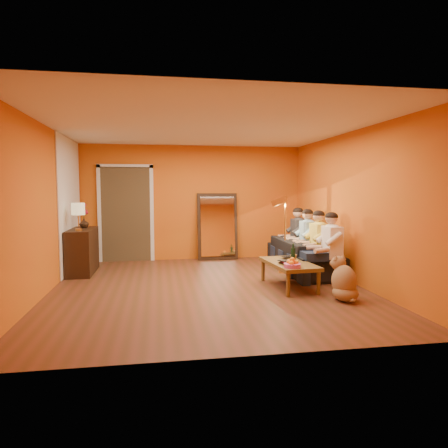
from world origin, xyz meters
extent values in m
cube|color=brown|center=(0.00, 0.00, 0.00)|extent=(5.00, 5.50, 0.00)
cube|color=white|center=(0.00, 0.00, 2.60)|extent=(5.00, 5.50, 0.00)
cube|color=#C36616|center=(0.00, 2.75, 1.30)|extent=(5.00, 0.00, 2.60)
cube|color=#C36616|center=(-2.50, 0.00, 1.30)|extent=(0.00, 5.50, 2.60)
cube|color=#C36616|center=(2.50, 0.00, 1.30)|extent=(0.00, 5.50, 2.60)
cube|color=white|center=(-2.48, 1.75, 1.30)|extent=(0.02, 1.90, 2.58)
cube|color=#3F2D19|center=(-1.50, 2.83, 1.05)|extent=(1.06, 0.30, 2.10)
cube|color=white|center=(-2.07, 2.71, 1.05)|extent=(0.08, 0.06, 2.20)
cube|color=white|center=(-0.93, 2.71, 1.05)|extent=(0.08, 0.06, 2.20)
cube|color=white|center=(-1.50, 2.71, 2.12)|extent=(1.22, 0.06, 0.08)
cube|color=black|center=(0.55, 2.63, 0.76)|extent=(0.92, 0.27, 1.51)
cube|color=white|center=(0.55, 2.59, 0.76)|extent=(0.78, 0.21, 1.35)
cube|color=black|center=(-2.24, 1.55, 0.42)|extent=(0.44, 1.18, 0.85)
imported|color=black|center=(2.00, 0.96, 0.32)|extent=(2.17, 0.85, 0.63)
cylinder|color=black|center=(1.37, -0.25, 0.58)|extent=(0.07, 0.07, 0.31)
imported|color=#B27F3F|center=(1.44, -0.08, 0.47)|extent=(0.12, 0.12, 0.10)
imported|color=black|center=(1.50, 0.15, 0.43)|extent=(0.42, 0.34, 0.03)
imported|color=black|center=(1.14, -0.40, 0.43)|extent=(0.25, 0.29, 0.02)
imported|color=#A71326|center=(1.15, -0.39, 0.45)|extent=(0.19, 0.24, 0.02)
imported|color=black|center=(1.14, -0.41, 0.47)|extent=(0.25, 0.27, 0.02)
imported|color=black|center=(-2.24, 1.80, 0.94)|extent=(0.18, 0.18, 0.19)
camera|label=1|loc=(-0.79, -6.39, 1.61)|focal=32.00mm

